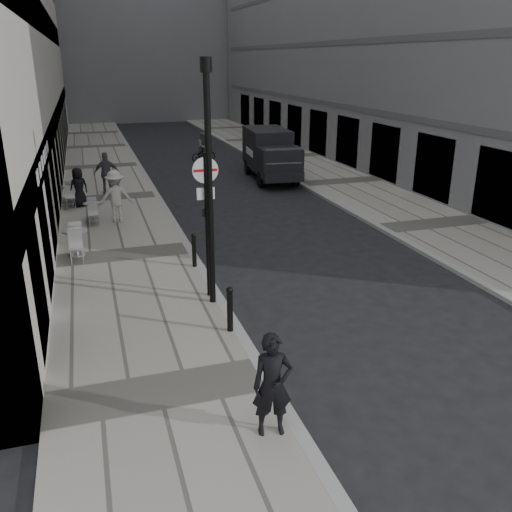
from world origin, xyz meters
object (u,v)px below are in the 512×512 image
Objects in this scene: lamppost at (209,175)px; cyclist at (203,150)px; sign_post at (206,207)px; walking_man at (272,385)px; panel_van at (270,152)px.

cyclist is (4.08, 19.83, -2.62)m from lamppost.
lamppost is (-0.00, -0.41, 0.86)m from sign_post.
lamppost is at bearing -89.63° from sign_post.
walking_man is at bearing -91.98° from sign_post.
panel_van is at bearing 65.84° from lamppost.
walking_man is 0.48× the size of sign_post.
lamppost reaches higher than panel_van.
lamppost is 20.41m from cyclist.
cyclist is at bearing 115.15° from panel_van.
walking_man is 5.64m from lamppost.
sign_post is 14.85m from panel_van.
panel_van reaches higher than walking_man.
lamppost reaches higher than walking_man.
sign_post is (0.23, 5.55, 1.44)m from walking_man.
walking_man is at bearing -103.27° from panel_van.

